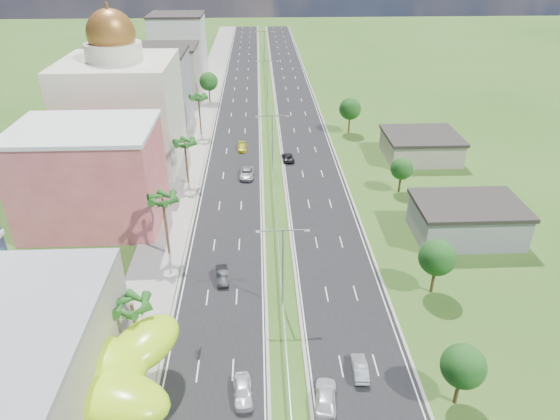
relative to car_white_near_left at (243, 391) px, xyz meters
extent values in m
plane|color=#2D5119|center=(4.55, 3.47, -0.80)|extent=(500.00, 500.00, 0.00)
cube|color=black|center=(-2.95, 93.47, -0.78)|extent=(11.00, 260.00, 0.04)
cube|color=black|center=(12.05, 93.47, -0.78)|extent=(11.00, 260.00, 0.04)
cube|color=gray|center=(-12.45, 93.47, -0.74)|extent=(7.00, 260.00, 0.12)
cube|color=gray|center=(4.55, 75.47, -0.18)|extent=(0.08, 216.00, 0.28)
cube|color=gray|center=(4.55, 177.47, -0.45)|extent=(0.10, 0.12, 0.70)
cylinder|color=gray|center=(4.55, 13.47, 4.70)|extent=(0.20, 0.20, 11.00)
cube|color=gray|center=(3.11, 13.47, 10.00)|extent=(2.88, 0.12, 0.12)
cube|color=gray|center=(5.99, 13.47, 10.00)|extent=(2.88, 0.12, 0.12)
cube|color=silver|center=(1.83, 13.47, 9.90)|extent=(0.60, 0.25, 0.18)
cube|color=silver|center=(7.27, 13.47, 9.90)|extent=(0.60, 0.25, 0.18)
cylinder|color=gray|center=(4.55, 53.47, 4.70)|extent=(0.20, 0.20, 11.00)
cube|color=gray|center=(3.11, 53.47, 10.00)|extent=(2.88, 0.12, 0.12)
cube|color=gray|center=(5.99, 53.47, 10.00)|extent=(2.88, 0.12, 0.12)
cube|color=silver|center=(1.83, 53.47, 9.90)|extent=(0.60, 0.25, 0.18)
cube|color=silver|center=(7.27, 53.47, 9.90)|extent=(0.60, 0.25, 0.18)
cylinder|color=gray|center=(4.55, 98.47, 4.70)|extent=(0.20, 0.20, 11.00)
cube|color=gray|center=(3.11, 98.47, 10.00)|extent=(2.88, 0.12, 0.12)
cube|color=gray|center=(5.99, 98.47, 10.00)|extent=(2.88, 0.12, 0.12)
cube|color=silver|center=(1.83, 98.47, 9.90)|extent=(0.60, 0.25, 0.18)
cube|color=silver|center=(7.27, 98.47, 9.90)|extent=(0.60, 0.25, 0.18)
cylinder|color=gray|center=(4.55, 143.47, 4.70)|extent=(0.20, 0.20, 11.00)
cube|color=gray|center=(3.11, 143.47, 10.00)|extent=(2.88, 0.12, 0.12)
cube|color=gray|center=(5.99, 143.47, 10.00)|extent=(2.88, 0.12, 0.12)
cube|color=silver|center=(1.83, 143.47, 9.90)|extent=(0.60, 0.25, 0.18)
cube|color=silver|center=(7.27, 143.47, 9.90)|extent=(0.60, 0.25, 0.18)
cylinder|color=gray|center=(-19.45, 1.47, 1.20)|extent=(0.50, 0.50, 4.00)
cylinder|color=gray|center=(-12.45, -3.53, 1.20)|extent=(0.50, 0.50, 4.00)
cylinder|color=gray|center=(-10.45, 1.47, 1.20)|extent=(0.50, 0.50, 4.00)
cube|color=#C24F57|center=(-23.45, 35.47, 6.70)|extent=(20.00, 15.00, 15.00)
cube|color=beige|center=(-23.45, 58.47, 9.20)|extent=(20.00, 20.00, 20.00)
cylinder|color=beige|center=(-23.45, 58.47, 20.70)|extent=(10.00, 10.00, 3.00)
sphere|color=brown|center=(-23.45, 58.47, 23.70)|extent=(8.40, 8.40, 8.40)
cube|color=gray|center=(-22.45, 83.47, 7.20)|extent=(16.00, 15.00, 16.00)
cube|color=gray|center=(-22.45, 105.47, 5.70)|extent=(16.00, 15.00, 13.00)
cube|color=silver|center=(-22.45, 128.47, 8.20)|extent=(16.00, 15.00, 18.00)
cube|color=gray|center=(32.55, 28.47, 1.70)|extent=(15.00, 10.00, 5.00)
cube|color=gray|center=(34.55, 58.47, 1.40)|extent=(14.00, 12.00, 4.40)
cylinder|color=#47301C|center=(-10.95, 5.47, 2.95)|extent=(0.36, 0.36, 7.50)
cylinder|color=#47301C|center=(-10.95, 25.47, 3.70)|extent=(0.36, 0.36, 9.00)
cylinder|color=#47301C|center=(-10.95, 48.47, 3.20)|extent=(0.36, 0.36, 8.00)
cylinder|color=#47301C|center=(-10.95, 73.47, 3.60)|extent=(0.36, 0.36, 8.80)
cylinder|color=#47301C|center=(-10.95, 98.47, 1.65)|extent=(0.40, 0.40, 4.90)
sphere|color=#1E531A|center=(-10.95, 98.47, 4.80)|extent=(4.90, 4.90, 4.90)
cylinder|color=#47301C|center=(20.55, -1.53, 1.30)|extent=(0.40, 0.40, 4.20)
sphere|color=#1E531A|center=(20.55, -1.53, 4.00)|extent=(4.20, 4.20, 4.20)
cylinder|color=#47301C|center=(23.55, 15.47, 1.48)|extent=(0.40, 0.40, 4.55)
sphere|color=#1E531A|center=(23.55, 15.47, 4.40)|extent=(4.55, 4.55, 4.55)
cylinder|color=#47301C|center=(26.55, 43.47, 1.13)|extent=(0.40, 0.40, 3.85)
sphere|color=#1E531A|center=(26.55, 43.47, 3.60)|extent=(3.85, 3.85, 3.85)
cylinder|color=#47301C|center=(22.55, 73.47, 1.65)|extent=(0.40, 0.40, 4.90)
sphere|color=#1E531A|center=(22.55, 73.47, 4.80)|extent=(4.90, 4.90, 4.90)
imported|color=silver|center=(0.00, 0.00, 0.00)|extent=(2.11, 4.56, 1.51)
imported|color=black|center=(-3.10, 19.03, -0.04)|extent=(2.03, 4.48, 1.42)
imported|color=#9C9EA3|center=(-0.33, 50.56, 0.00)|extent=(2.67, 5.50, 1.51)
imported|color=gold|center=(-1.53, 63.93, -0.12)|extent=(1.99, 4.47, 1.27)
imported|color=silver|center=(7.97, -1.20, 0.11)|extent=(2.73, 5.30, 1.73)
imported|color=#A2A5AA|center=(11.96, 2.52, -0.08)|extent=(1.63, 4.20, 1.36)
imported|color=black|center=(7.75, 58.10, -0.12)|extent=(2.57, 4.79, 1.28)
imported|color=black|center=(-4.84, 5.77, -0.22)|extent=(0.71, 1.73, 1.08)
camera|label=1|loc=(2.15, -34.03, 38.99)|focal=32.00mm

